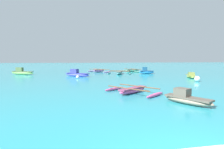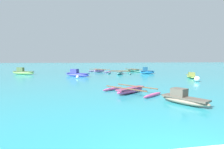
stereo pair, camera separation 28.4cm
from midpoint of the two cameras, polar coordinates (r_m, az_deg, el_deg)
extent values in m
ellipsoid|color=#65AE8E|center=(31.52, 7.13, 1.32)|extent=(2.71, 1.39, 0.44)
cube|color=#446C5B|center=(31.51, 7.13, 1.65)|extent=(2.50, 1.31, 0.08)
cylinder|color=brown|center=(31.81, 8.03, 1.77)|extent=(1.03, 3.77, 0.07)
cylinder|color=brown|center=(31.21, 6.21, 1.73)|extent=(1.03, 3.77, 0.07)
ellipsoid|color=#65AE8E|center=(33.19, 5.40, 1.30)|extent=(1.93, 0.68, 0.20)
ellipsoid|color=#65AE8E|center=(29.89, 9.04, 0.86)|extent=(1.93, 0.68, 0.20)
ellipsoid|color=#CCE15F|center=(22.99, 24.71, -0.57)|extent=(1.83, 2.73, 0.32)
cube|color=olive|center=(22.98, 24.72, -0.28)|extent=(1.71, 2.52, 0.08)
cube|color=olive|center=(22.64, 24.88, 0.20)|extent=(0.92, 0.95, 0.35)
ellipsoid|color=gray|center=(9.35, 23.44, -7.84)|extent=(1.75, 2.42, 0.36)
cube|color=#5C5347|center=(9.32, 23.46, -7.01)|extent=(1.63, 2.24, 0.08)
cube|color=#5C5347|center=(9.42, 21.89, -5.38)|extent=(0.82, 0.86, 0.39)
ellipsoid|color=#D488CE|center=(30.23, -3.88, 1.21)|extent=(2.21, 1.90, 0.47)
cube|color=slate|center=(30.22, -3.88, 1.58)|extent=(2.04, 1.77, 0.08)
cylinder|color=brown|center=(30.60, -3.14, 1.74)|extent=(2.48, 3.07, 0.07)
cylinder|color=brown|center=(29.83, -4.63, 1.65)|extent=(2.48, 3.07, 0.07)
ellipsoid|color=#D488CE|center=(31.65, -6.33, 1.12)|extent=(1.53, 1.28, 0.20)
ellipsoid|color=#D488CE|center=(28.89, -1.18, 0.79)|extent=(1.53, 1.28, 0.20)
ellipsoid|color=#80AD5A|center=(28.24, -26.75, 0.47)|extent=(3.59, 2.04, 0.50)
cube|color=#536C3E|center=(28.23, -26.77, 0.89)|extent=(3.31, 1.89, 0.08)
cube|color=#536C3E|center=(28.53, -27.48, 1.54)|extent=(1.12, 0.81, 0.55)
ellipsoid|color=#E55899|center=(11.45, 6.84, -5.17)|extent=(2.41, 2.01, 0.36)
cube|color=#8B3D61|center=(11.43, 6.85, -4.49)|extent=(2.23, 1.86, 0.08)
cylinder|color=brown|center=(11.90, 8.56, -3.84)|extent=(2.00, 2.59, 0.07)
cylinder|color=brown|center=(10.95, 4.99, -4.57)|extent=(2.00, 2.59, 0.07)
ellipsoid|color=#E55899|center=(12.46, 0.86, -4.68)|extent=(1.67, 1.34, 0.20)
ellipsoid|color=#E55899|center=(10.61, 13.88, -6.52)|extent=(1.67, 1.34, 0.20)
ellipsoid|color=#2381C9|center=(27.12, 11.65, 0.73)|extent=(2.32, 0.93, 0.49)
cube|color=#20547B|center=(27.11, 11.66, 1.16)|extent=(2.14, 0.89, 0.08)
cube|color=#20547B|center=(27.01, 11.09, 1.82)|extent=(0.69, 0.67, 0.54)
ellipsoid|color=#4D52EA|center=(22.77, -10.90, -0.08)|extent=(3.32, 2.80, 0.46)
cube|color=#373A8D|center=(22.75, -10.90, 0.39)|extent=(3.07, 2.60, 0.08)
cube|color=#373A8D|center=(23.03, -11.81, 1.16)|extent=(1.16, 1.07, 0.51)
ellipsoid|color=#6CB4B6|center=(26.31, 2.84, 0.63)|extent=(1.87, 3.45, 0.43)
cube|color=#487071|center=(26.30, 2.84, 1.01)|extent=(1.75, 3.19, 0.08)
cylinder|color=brown|center=(27.06, 3.07, 1.25)|extent=(2.99, 1.17, 0.07)
cylinder|color=brown|center=(25.54, 2.60, 1.03)|extent=(2.99, 1.17, 0.07)
ellipsoid|color=#6CB4B6|center=(26.59, -0.54, 0.43)|extent=(0.92, 2.04, 0.20)
ellipsoid|color=#6CB4B6|center=(26.15, 6.28, 0.33)|extent=(0.92, 2.04, 0.20)
sphere|color=white|center=(19.20, 26.40, -1.30)|extent=(0.54, 0.54, 0.54)
sphere|color=white|center=(20.39, -10.81, -0.80)|extent=(0.36, 0.36, 0.36)
camera|label=1|loc=(0.14, -89.64, 0.03)|focal=28.00mm
camera|label=2|loc=(0.14, 90.36, -0.03)|focal=28.00mm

